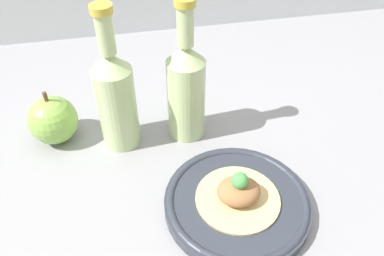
{
  "coord_description": "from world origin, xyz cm",
  "views": [
    {
      "loc": [
        -7.17,
        -44.21,
        48.49
      ],
      "look_at": [
        1.96,
        -0.64,
        9.27
      ],
      "focal_mm": 35.0,
      "sensor_mm": 36.0,
      "label": 1
    }
  ],
  "objects_px": {
    "cider_bottle_left": "(116,96)",
    "plated_food": "(238,193)",
    "cider_bottle_right": "(186,88)",
    "apple": "(53,120)",
    "plate": "(237,202)"
  },
  "relations": [
    {
      "from": "plate",
      "to": "cider_bottle_right",
      "type": "distance_m",
      "value": 0.22
    },
    {
      "from": "plate",
      "to": "cider_bottle_left",
      "type": "height_order",
      "value": "cider_bottle_left"
    },
    {
      "from": "plate",
      "to": "plated_food",
      "type": "bearing_deg",
      "value": 0.0
    },
    {
      "from": "plate",
      "to": "cider_bottle_right",
      "type": "xyz_separation_m",
      "value": [
        -0.04,
        0.19,
        0.09
      ]
    },
    {
      "from": "plated_food",
      "to": "apple",
      "type": "relative_size",
      "value": 1.23
    },
    {
      "from": "plate",
      "to": "apple",
      "type": "bearing_deg",
      "value": 141.96
    },
    {
      "from": "cider_bottle_left",
      "to": "apple",
      "type": "distance_m",
      "value": 0.14
    },
    {
      "from": "plate",
      "to": "cider_bottle_left",
      "type": "distance_m",
      "value": 0.27
    },
    {
      "from": "cider_bottle_left",
      "to": "apple",
      "type": "xyz_separation_m",
      "value": [
        -0.12,
        0.03,
        -0.06
      ]
    },
    {
      "from": "apple",
      "to": "cider_bottle_left",
      "type": "bearing_deg",
      "value": -14.53
    },
    {
      "from": "cider_bottle_right",
      "to": "apple",
      "type": "relative_size",
      "value": 2.48
    },
    {
      "from": "cider_bottle_left",
      "to": "apple",
      "type": "bearing_deg",
      "value": 165.47
    },
    {
      "from": "cider_bottle_left",
      "to": "plated_food",
      "type": "bearing_deg",
      "value": -49.24
    },
    {
      "from": "plated_food",
      "to": "cider_bottle_right",
      "type": "distance_m",
      "value": 0.21
    },
    {
      "from": "plated_food",
      "to": "cider_bottle_left",
      "type": "xyz_separation_m",
      "value": [
        -0.17,
        0.19,
        0.07
      ]
    }
  ]
}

